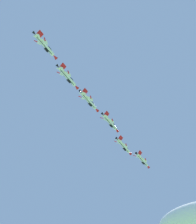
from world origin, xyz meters
TOP-DOWN VIEW (x-y plane):
  - fighter_jet_lead at (12.31, 125.81)m, footprint 9.69×14.80m
  - fighter_jet_left_wing at (1.89, 110.52)m, footprint 9.67×14.80m
  - fighter_jet_right_wing at (-4.05, 94.20)m, footprint 9.72×14.80m
  - fighter_jet_left_outer at (-13.09, 77.07)m, footprint 9.83×14.80m
  - fighter_jet_right_outer at (-20.93, 61.18)m, footprint 9.73×14.80m
  - fighter_jet_trail_slot at (-28.28, 45.28)m, footprint 9.69×14.80m

SIDE VIEW (x-z plane):
  - fighter_jet_left_wing at x=1.89m, z-range 114.38..121.56m
  - fighter_jet_right_outer at x=-20.93m, z-range 114.85..121.87m
  - fighter_jet_left_outer at x=-13.09m, z-range 115.84..122.60m
  - fighter_jet_lead at x=12.31m, z-range 116.01..123.15m
  - fighter_jet_right_wing at x=-4.05m, z-range 117.31..124.37m
  - fighter_jet_trail_slot at x=-28.28m, z-range 117.59..124.73m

